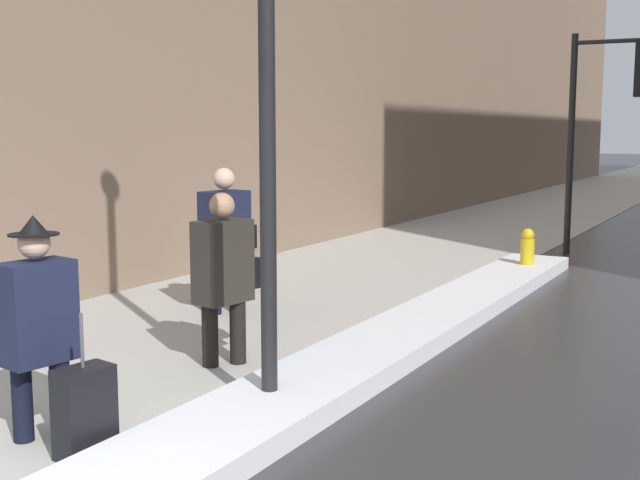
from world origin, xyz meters
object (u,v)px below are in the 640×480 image
object	(u,v)px
traffic_light_near	(616,96)
fire_hydrant	(527,253)
pedestrian_nearside	(224,271)
rolling_suitcase	(85,413)
pedestrian_with_shoulder_bag	(226,234)
pedestrian_in_glasses	(38,319)

from	to	relation	value
traffic_light_near	fire_hydrant	distance (m)	3.52
pedestrian_nearside	rolling_suitcase	world-z (taller)	pedestrian_nearside
traffic_light_near	pedestrian_nearside	distance (m)	8.73
pedestrian_with_shoulder_bag	rolling_suitcase	xyz separation A→B (m)	(1.66, -3.81, -0.63)
traffic_light_near	pedestrian_with_shoulder_bag	xyz separation A→B (m)	(-3.07, -6.64, -1.74)
pedestrian_with_shoulder_bag	pedestrian_nearside	bearing A→B (deg)	44.73
pedestrian_nearside	rolling_suitcase	distance (m)	2.23
traffic_light_near	fire_hydrant	world-z (taller)	traffic_light_near
pedestrian_in_glasses	rolling_suitcase	xyz separation A→B (m)	(0.48, -0.08, -0.54)
pedestrian_in_glasses	fire_hydrant	bearing A→B (deg)	-179.62
pedestrian_in_glasses	traffic_light_near	bearing A→B (deg)	178.72
pedestrian_in_glasses	rolling_suitcase	world-z (taller)	pedestrian_in_glasses
traffic_light_near	rolling_suitcase	distance (m)	10.80
pedestrian_with_shoulder_bag	pedestrian_in_glasses	bearing A→B (deg)	26.56
pedestrian_in_glasses	pedestrian_with_shoulder_bag	size ratio (longest dim) A/B	0.92
pedestrian_nearside	rolling_suitcase	size ratio (longest dim) A/B	1.63
pedestrian_nearside	fire_hydrant	distance (m)	5.92
rolling_suitcase	fire_hydrant	size ratio (longest dim) A/B	1.36
pedestrian_in_glasses	pedestrian_nearside	distance (m)	2.03
pedestrian_nearside	pedestrian_with_shoulder_bag	size ratio (longest dim) A/B	0.93
rolling_suitcase	traffic_light_near	bearing A→B (deg)	-178.62
traffic_light_near	pedestrian_in_glasses	xyz separation A→B (m)	(-1.89, -10.37, -1.83)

